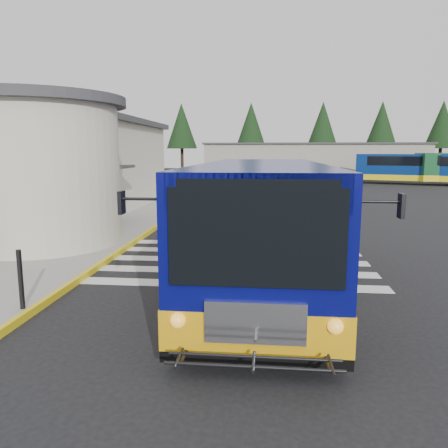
# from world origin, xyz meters

# --- Properties ---
(ground) EXTENTS (140.00, 140.00, 0.00)m
(ground) POSITION_xyz_m (0.00, 0.00, 0.00)
(ground) COLOR black
(ground) RESTS_ON ground
(sidewalk) EXTENTS (10.00, 34.00, 0.15)m
(sidewalk) POSITION_xyz_m (-9.00, 4.00, 0.07)
(sidewalk) COLOR gray
(sidewalk) RESTS_ON ground
(curb_strip) EXTENTS (0.12, 34.00, 0.16)m
(curb_strip) POSITION_xyz_m (-4.05, 4.00, 0.08)
(curb_strip) COLOR yellow
(curb_strip) RESTS_ON ground
(station_building) EXTENTS (12.70, 18.70, 4.80)m
(station_building) POSITION_xyz_m (-10.84, 6.91, 2.57)
(station_building) COLOR beige
(station_building) RESTS_ON ground
(crosswalk) EXTENTS (8.00, 5.35, 0.01)m
(crosswalk) POSITION_xyz_m (-0.50, -0.80, 0.01)
(crosswalk) COLOR silver
(crosswalk) RESTS_ON ground
(depot_building) EXTENTS (26.40, 8.40, 4.20)m
(depot_building) POSITION_xyz_m (6.00, 42.00, 2.11)
(depot_building) COLOR gray
(depot_building) RESTS_ON ground
(tree_line) EXTENTS (58.40, 4.40, 10.00)m
(tree_line) POSITION_xyz_m (6.29, 50.00, 6.77)
(tree_line) COLOR black
(tree_line) RESTS_ON ground
(transit_bus) EXTENTS (3.79, 10.43, 2.94)m
(transit_bus) POSITION_xyz_m (0.43, -2.94, 1.40)
(transit_bus) COLOR #070957
(transit_bus) RESTS_ON ground
(pedestrian_a) EXTENTS (0.41, 0.58, 1.52)m
(pedestrian_a) POSITION_xyz_m (-5.97, -1.48, 0.91)
(pedestrian_a) COLOR black
(pedestrian_a) RESTS_ON sidewalk
(bollard) EXTENTS (0.10, 0.10, 1.19)m
(bollard) POSITION_xyz_m (-4.20, -5.61, 0.74)
(bollard) COLOR black
(bollard) RESTS_ON sidewalk
(far_bus_a) EXTENTS (10.14, 6.11, 2.53)m
(far_bus_a) POSITION_xyz_m (14.33, 31.32, 1.65)
(far_bus_a) COLOR navy
(far_bus_a) RESTS_ON ground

